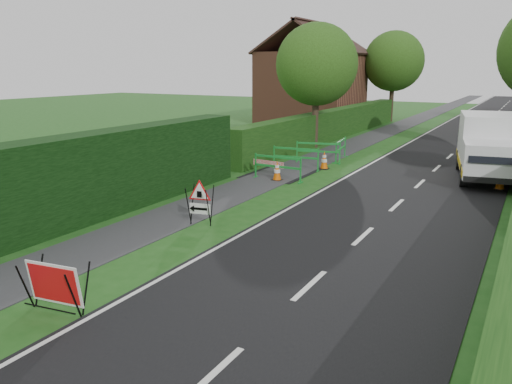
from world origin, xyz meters
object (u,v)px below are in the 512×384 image
at_px(works_van, 490,145).
at_px(triangle_sign, 199,199).
at_px(red_rect_sign, 54,285).
at_px(hatchback_car, 478,131).

bearing_deg(works_van, triangle_sign, -130.85).
bearing_deg(triangle_sign, red_rect_sign, -94.22).
xyz_separation_m(red_rect_sign, triangle_sign, (-0.77, 5.46, 0.23)).
height_order(triangle_sign, hatchback_car, hatchback_car).
distance_m(works_van, hatchback_car, 11.38).
height_order(red_rect_sign, works_van, works_van).
bearing_deg(hatchback_car, works_van, -78.57).
distance_m(red_rect_sign, hatchback_car, 27.78).
relative_size(triangle_sign, hatchback_car, 0.31).
distance_m(triangle_sign, works_van, 12.53).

